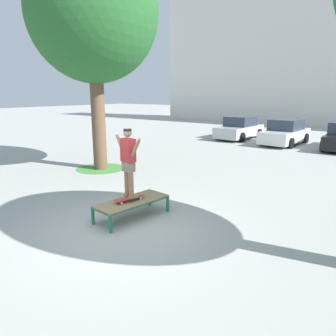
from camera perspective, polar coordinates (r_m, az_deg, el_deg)
ground_plane at (r=7.60m, az=-7.54°, el=-10.67°), size 120.00×120.00×0.00m
skate_box at (r=8.07m, az=-6.43°, el=-6.03°), size 0.99×1.98×0.46m
skateboard at (r=7.98m, az=-6.88°, el=-5.32°), size 0.36×0.82×0.09m
skater at (r=7.73m, az=-7.07°, el=1.69°), size 0.99×0.34×1.69m
tree_near_left at (r=13.48m, az=-13.18°, el=25.16°), size 4.87×4.87×8.51m
grass_patch_near_left at (r=13.53m, az=-11.86°, el=-0.08°), size 2.01×2.01×0.01m
car_silver at (r=22.38m, az=12.62°, el=6.89°), size 2.03×4.25×1.50m
car_white at (r=20.71m, az=20.11°, el=5.91°), size 2.10×4.29×1.50m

